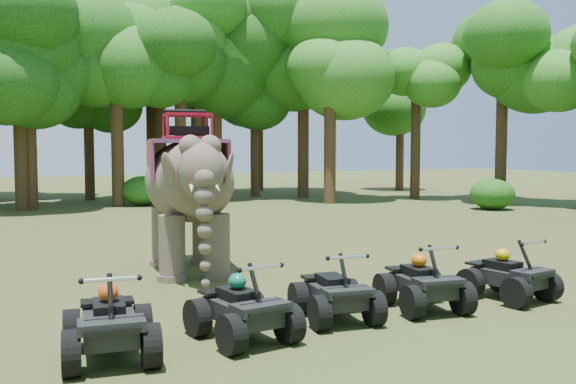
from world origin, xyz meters
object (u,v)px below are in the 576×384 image
at_px(atv_0, 109,314).
at_px(atv_3, 423,276).
at_px(elephant, 189,191).
at_px(atv_4, 509,268).
at_px(atv_1, 242,300).
at_px(atv_2, 335,285).

bearing_deg(atv_0, atv_3, 10.60).
height_order(elephant, atv_4, elephant).
bearing_deg(atv_1, atv_2, 2.74).
xyz_separation_m(atv_1, atv_2, (1.74, 0.33, -0.02)).
bearing_deg(atv_4, atv_1, 173.11).
bearing_deg(atv_3, atv_0, -168.71).
relative_size(atv_0, atv_4, 1.06).
distance_m(atv_3, atv_4, 1.88).
height_order(atv_0, atv_2, atv_0).
bearing_deg(atv_0, atv_1, 8.30).
bearing_deg(atv_1, atv_4, -6.36).
relative_size(atv_1, atv_3, 1.00).
bearing_deg(elephant, atv_2, -69.97).
xyz_separation_m(atv_1, atv_4, (5.29, 0.14, -0.02)).
distance_m(atv_0, atv_4, 7.17).
height_order(atv_3, atv_4, atv_3).
bearing_deg(atv_3, atv_4, 5.54).
bearing_deg(atv_1, elephant, 72.77).
bearing_deg(elephant, atv_1, -89.37).
relative_size(atv_1, atv_4, 1.03).
height_order(elephant, atv_2, elephant).
bearing_deg(atv_3, atv_2, -174.42).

